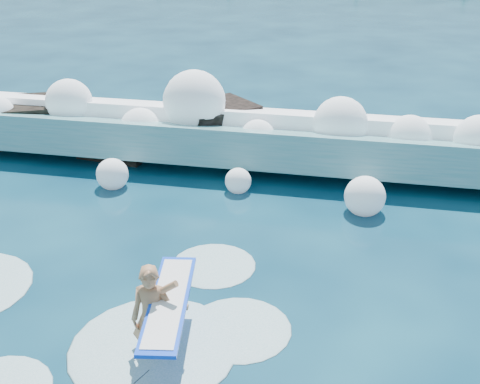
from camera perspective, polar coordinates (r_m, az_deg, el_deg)
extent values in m
plane|color=#07263D|center=(12.08, -9.01, -8.55)|extent=(200.00, 200.00, 0.00)
cube|color=teal|center=(17.42, -0.82, 4.61)|extent=(20.12, 3.06, 1.68)
cube|color=white|center=(17.99, -0.28, 6.99)|extent=(20.12, 1.42, 0.78)
cube|color=black|center=(20.20, -18.55, 6.22)|extent=(3.22, 2.88, 1.43)
cube|color=black|center=(18.26, -11.44, 4.70)|extent=(2.19, 1.82, 1.10)
cube|color=black|center=(18.45, -2.26, 5.93)|extent=(2.80, 2.82, 1.55)
imported|color=#A9734E|center=(10.08, -8.31, -11.78)|extent=(0.74, 0.52, 1.92)
cube|color=blue|center=(9.85, -6.77, -10.32)|extent=(1.02, 2.69, 0.07)
cube|color=white|center=(9.84, -6.78, -10.24)|extent=(0.88, 2.46, 0.07)
cylinder|color=black|center=(9.29, -9.67, -17.17)|extent=(0.01, 0.91, 0.43)
sphere|color=white|center=(19.21, -15.89, 8.18)|extent=(1.42, 1.42, 1.42)
sphere|color=white|center=(18.02, -9.40, 5.92)|extent=(1.24, 1.24, 1.24)
sphere|color=white|center=(17.71, -4.35, 8.56)|extent=(1.83, 1.83, 1.83)
sphere|color=white|center=(17.09, 1.69, 5.22)|extent=(1.01, 1.01, 1.01)
sphere|color=white|center=(17.08, 9.49, 6.38)|extent=(1.53, 1.53, 1.53)
sphere|color=white|center=(17.22, 15.74, 4.98)|extent=(1.26, 1.26, 1.26)
sphere|color=white|center=(17.16, 21.75, 4.57)|extent=(1.36, 1.36, 1.36)
sphere|color=white|center=(16.10, -12.01, 1.65)|extent=(0.85, 0.85, 0.85)
sphere|color=white|center=(15.53, -0.18, 1.05)|extent=(0.69, 0.69, 0.69)
sphere|color=white|center=(14.73, 11.76, -0.41)|extent=(1.00, 1.00, 1.00)
ellipsoid|color=silver|center=(10.51, -8.21, -14.41)|extent=(2.86, 2.86, 0.14)
ellipsoid|color=silver|center=(10.79, -0.14, -12.86)|extent=(1.88, 1.88, 0.09)
ellipsoid|color=silver|center=(12.49, -2.54, -6.97)|extent=(1.76, 1.76, 0.09)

